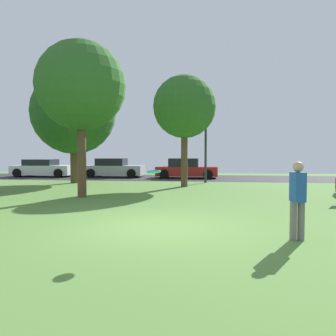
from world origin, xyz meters
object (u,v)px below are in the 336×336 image
object	(u,v)px
frisbee_disc	(154,172)
oak_tree_left	(74,112)
street_lamp_post	(206,145)
parked_car_white	(43,168)
person_bystander	(298,197)
maple_tree_near	(184,107)
parked_car_silver	(114,168)
oak_tree_right	(81,86)
parked_car_red	(186,169)

from	to	relation	value
frisbee_disc	oak_tree_left	bearing A→B (deg)	118.43
street_lamp_post	parked_car_white	bearing A→B (deg)	162.51
person_bystander	oak_tree_left	bearing A→B (deg)	28.61
person_bystander	parked_car_white	xyz separation A→B (m)	(-14.14, 16.94, -0.26)
frisbee_disc	person_bystander	bearing A→B (deg)	11.52
person_bystander	street_lamp_post	distance (m)	13.31
street_lamp_post	frisbee_disc	bearing A→B (deg)	-93.74
maple_tree_near	oak_tree_left	world-z (taller)	oak_tree_left
maple_tree_near	parked_car_white	world-z (taller)	maple_tree_near
oak_tree_left	parked_car_silver	bearing A→B (deg)	80.05
maple_tree_near	street_lamp_post	size ratio (longest dim) A/B	1.30
oak_tree_right	person_bystander	bearing A→B (deg)	-40.94
frisbee_disc	parked_car_red	xyz separation A→B (m)	(-0.52, 17.45, -0.77)
oak_tree_left	frisbee_disc	size ratio (longest dim) A/B	17.96
parked_car_white	parked_car_red	world-z (taller)	parked_car_red
maple_tree_near	frisbee_disc	distance (m)	11.50
maple_tree_near	person_bystander	size ratio (longest dim) A/B	3.66
maple_tree_near	parked_car_red	xyz separation A→B (m)	(-0.32, 6.30, -3.53)
person_bystander	parked_car_red	xyz separation A→B (m)	(-3.35, 16.88, -0.24)
oak_tree_left	parked_car_red	distance (m)	8.70
person_bystander	parked_car_white	bearing A→B (deg)	29.70
oak_tree_left	parked_car_silver	xyz separation A→B (m)	(0.91, 5.19, -3.52)
maple_tree_near	frisbee_disc	bearing A→B (deg)	-88.98
parked_car_white	street_lamp_post	world-z (taller)	street_lamp_post
oak_tree_right	person_bystander	size ratio (longest dim) A/B	3.90
oak_tree_right	frisbee_disc	world-z (taller)	oak_tree_right
maple_tree_near	parked_car_red	world-z (taller)	maple_tree_near
oak_tree_left	parked_car_white	size ratio (longest dim) A/B	1.47
oak_tree_left	parked_car_red	size ratio (longest dim) A/B	1.54
oak_tree_left	street_lamp_post	bearing A→B (deg)	7.90
frisbee_disc	street_lamp_post	size ratio (longest dim) A/B	0.08
person_bystander	parked_car_red	bearing A→B (deg)	1.07
parked_car_silver	person_bystander	bearing A→B (deg)	-63.06
oak_tree_left	oak_tree_right	bearing A→B (deg)	-65.05
parked_car_silver	street_lamp_post	world-z (taller)	street_lamp_post
person_bystander	parked_car_silver	bearing A→B (deg)	16.78
person_bystander	parked_car_silver	xyz separation A→B (m)	(-8.74, 17.21, -0.24)
street_lamp_post	oak_tree_right	bearing A→B (deg)	-124.10
frisbee_disc	street_lamp_post	xyz separation A→B (m)	(0.89, 13.67, 0.85)
person_bystander	parked_car_red	distance (m)	17.21
oak_tree_right	parked_car_red	distance (m)	12.11
oak_tree_left	oak_tree_right	xyz separation A→B (m)	(2.85, -6.12, 0.26)
person_bystander	parked_car_white	world-z (taller)	person_bystander
parked_car_silver	parked_car_white	bearing A→B (deg)	-177.14
parked_car_silver	frisbee_disc	bearing A→B (deg)	-71.61
oak_tree_left	person_bystander	bearing A→B (deg)	-51.24
maple_tree_near	oak_tree_right	xyz separation A→B (m)	(-3.78, -4.68, 0.25)
frisbee_disc	maple_tree_near	bearing A→B (deg)	91.02
oak_tree_right	street_lamp_post	bearing A→B (deg)	55.90
oak_tree_right	parked_car_silver	world-z (taller)	oak_tree_right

